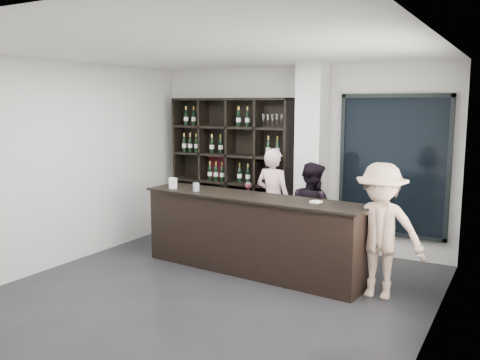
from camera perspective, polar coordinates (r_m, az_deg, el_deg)
The scene contains 12 objects.
floor at distance 6.28m, azimuth -3.96°, elevation -13.05°, with size 5.00×5.50×0.01m, color black.
wine_shelf at distance 8.69m, azimuth -1.05°, elevation 1.26°, with size 2.20×0.35×2.40m, color black, non-canonical shape.
structural_column at distance 7.92m, azimuth 7.99°, elevation 2.29°, with size 0.40×0.40×2.90m, color silver.
glass_panel at distance 7.79m, azimuth 16.82°, elevation 1.52°, with size 1.60×0.08×2.10m.
tasting_counter at distance 6.99m, azimuth 1.22°, elevation -6.08°, with size 3.25×0.67×1.07m.
taster_pink at distance 8.06m, azimuth 3.72°, elevation -2.16°, with size 0.59×0.39×1.61m, color #FFCAD0.
taster_black at distance 7.37m, azimuth 8.05°, elevation -3.75°, with size 0.72×0.56×1.49m, color black.
customer at distance 6.26m, azimuth 15.46°, elevation -5.55°, with size 1.05×0.60×1.62m, color gray.
wine_glass at distance 6.89m, azimuth 0.93°, elevation -0.87°, with size 0.09×0.09×0.21m, color white, non-canonical shape.
spit_cup at distance 7.24m, azimuth -4.95°, elevation -0.79°, with size 0.09×0.09×0.12m, color #CAE0F9.
napkin_stack at distance 6.47m, azimuth 8.54°, elevation -2.44°, with size 0.12×0.12×0.02m, color white.
card_stand at distance 7.49m, azimuth -7.54°, elevation -0.36°, with size 0.11×0.05×0.16m, color white.
Camera 1 is at (3.24, -4.86, 2.31)m, focal length 38.00 mm.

